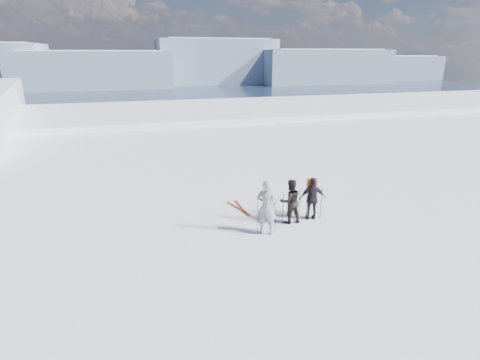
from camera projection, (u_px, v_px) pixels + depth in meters
The scene contains 8 objects.
lake_basin at pixel (190, 172), 41.56m from camera, with size 820.00×820.00×71.62m.
far_mountain_range at pixel (159, 65), 436.11m from camera, with size 770.00×110.00×53.00m.
skier_grey at pixel (267, 207), 12.84m from camera, with size 0.72×0.47×1.97m, color #979AA5.
skier_dark at pixel (290, 201), 13.74m from camera, with size 0.82×0.64×1.68m, color black.
skier_pack at pixel (312, 199), 14.03m from camera, with size 0.97×0.40×1.65m, color black.
backpack at pixel (313, 169), 13.92m from camera, with size 0.35×0.20×0.53m, color #CA5813.
ski_poles at pixel (292, 209), 13.55m from camera, with size 2.75×0.65×1.33m.
skis_loose at pixel (240, 208), 15.22m from camera, with size 0.60×1.70×0.03m.
Camera 1 is at (-5.61, -9.64, 6.00)m, focal length 28.00 mm.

